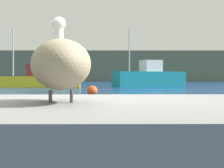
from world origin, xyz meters
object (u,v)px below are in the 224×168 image
Objects in this scene: pelican at (61,64)px; mooring_buoy at (92,91)px; fishing_boat_teal at (149,77)px; fishing_boat_yellow at (39,79)px.

pelican is 14.87m from mooring_buoy.
mooring_buoy is (-0.40, 14.84, -0.81)m from pelican.
pelican is at bearing 61.70° from fishing_boat_teal.
pelican is 0.17× the size of fishing_boat_yellow.
pelican is 31.14m from fishing_boat_yellow.
pelican is 33.38m from fishing_boat_teal.
fishing_boat_yellow is 14.62× the size of mooring_buoy.
pelican is 0.18× the size of fishing_boat_teal.
fishing_boat_teal is at bearing -168.92° from fishing_boat_yellow.
fishing_boat_yellow reaches higher than pelican.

